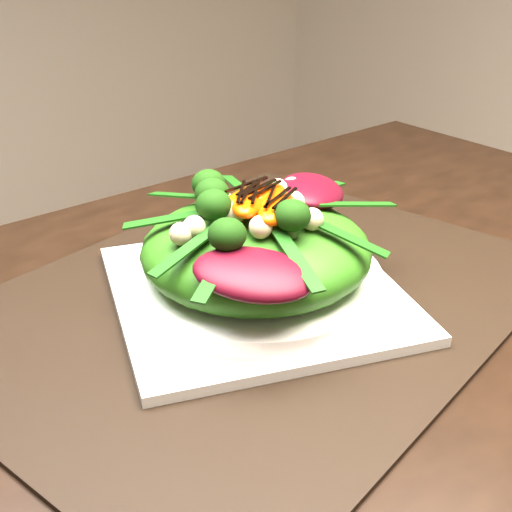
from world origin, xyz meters
TOP-DOWN VIEW (x-y plane):
  - placemat at (0.26, 0.15)m, footprint 0.58×0.48m
  - plate_base at (0.26, 0.15)m, footprint 0.31×0.31m
  - salad_bowl at (0.26, 0.15)m, footprint 0.23×0.23m
  - lettuce_mound at (0.26, 0.15)m, footprint 0.25×0.25m
  - radicchio_leaf at (0.34, 0.16)m, footprint 0.11×0.10m
  - orange_segment at (0.26, 0.16)m, footprint 0.07×0.03m
  - broccoli_floret at (0.21, 0.17)m, footprint 0.05×0.05m
  - macadamia_nut at (0.30, 0.10)m, footprint 0.02×0.02m
  - balsamic_drizzle at (0.26, 0.16)m, footprint 0.04×0.01m

SIDE VIEW (x-z plane):
  - placemat at x=0.26m, z-range 0.75..0.75m
  - plate_base at x=0.26m, z-range 0.75..0.76m
  - salad_bowl at x=0.26m, z-range 0.76..0.78m
  - lettuce_mound at x=0.26m, z-range 0.77..0.83m
  - radicchio_leaf at x=0.34m, z-range 0.82..0.84m
  - macadamia_nut at x=0.30m, z-range 0.83..0.84m
  - orange_segment at x=0.26m, z-range 0.83..0.85m
  - broccoli_floret at x=0.21m, z-range 0.83..0.87m
  - balsamic_drizzle at x=0.26m, z-range 0.85..0.85m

